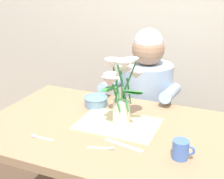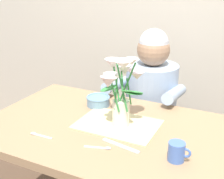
# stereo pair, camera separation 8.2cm
# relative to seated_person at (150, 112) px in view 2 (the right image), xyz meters

# --- Properties ---
(wood_panel_backdrop) EXTENTS (4.00, 0.10, 2.50)m
(wood_panel_backdrop) POSITION_rel_seated_person_xyz_m (-0.04, 0.43, 0.69)
(wood_panel_backdrop) COLOR beige
(wood_panel_backdrop) RESTS_ON ground_plane
(dining_table) EXTENTS (1.20, 0.80, 0.74)m
(dining_table) POSITION_rel_seated_person_xyz_m (-0.04, -0.62, 0.08)
(dining_table) COLOR #9E7A56
(dining_table) RESTS_ON ground_plane
(seated_person) EXTENTS (0.45, 0.47, 1.14)m
(seated_person) POSITION_rel_seated_person_xyz_m (0.00, 0.00, 0.00)
(seated_person) COLOR #4C4C56
(seated_person) RESTS_ON ground_plane
(striped_placemat) EXTENTS (0.40, 0.28, 0.00)m
(striped_placemat) POSITION_rel_seated_person_xyz_m (0.02, -0.57, 0.18)
(striped_placemat) COLOR beige
(striped_placemat) RESTS_ON dining_table
(flower_vase) EXTENTS (0.22, 0.29, 0.35)m
(flower_vase) POSITION_rel_seated_person_xyz_m (0.04, -0.57, 0.38)
(flower_vase) COLOR silver
(flower_vase) RESTS_ON dining_table
(ceramic_bowl) EXTENTS (0.14, 0.14, 0.06)m
(ceramic_bowl) POSITION_rel_seated_person_xyz_m (-0.18, -0.40, 0.21)
(ceramic_bowl) COLOR #6689A8
(ceramic_bowl) RESTS_ON dining_table
(dinner_knife) EXTENTS (0.19, 0.05, 0.00)m
(dinner_knife) POSITION_rel_seated_person_xyz_m (0.12, -0.75, 0.18)
(dinner_knife) COLOR silver
(dinner_knife) RESTS_ON dining_table
(tea_cup) EXTENTS (0.09, 0.07, 0.08)m
(tea_cup) POSITION_rel_seated_person_xyz_m (0.36, -0.75, 0.22)
(tea_cup) COLOR #476BB7
(tea_cup) RESTS_ON dining_table
(spoon_0) EXTENTS (0.12, 0.02, 0.01)m
(spoon_0) POSITION_rel_seated_person_xyz_m (-0.27, -0.83, 0.18)
(spoon_0) COLOR silver
(spoon_0) RESTS_ON dining_table
(spoon_1) EXTENTS (0.12, 0.05, 0.01)m
(spoon_1) POSITION_rel_seated_person_xyz_m (0.05, -0.80, 0.18)
(spoon_1) COLOR silver
(spoon_1) RESTS_ON dining_table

